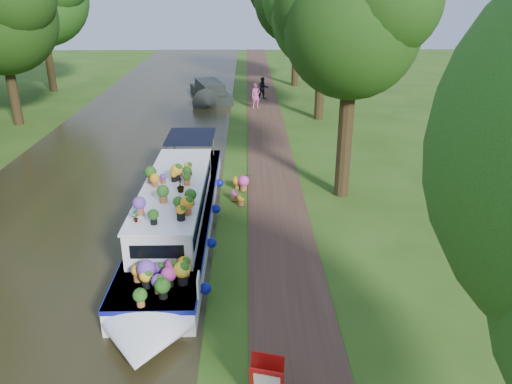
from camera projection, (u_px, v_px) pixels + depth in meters
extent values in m
plane|color=#294D13|center=(245.00, 230.00, 17.00)|extent=(100.00, 100.00, 0.00)
cube|color=black|center=(68.00, 231.00, 16.90)|extent=(10.00, 100.00, 0.02)
cube|color=#432B1F|center=(280.00, 229.00, 17.01)|extent=(2.20, 100.00, 0.03)
cube|color=white|center=(180.00, 215.00, 17.18)|extent=(2.20, 12.00, 0.75)
cube|color=#0F158E|center=(179.00, 206.00, 17.06)|extent=(2.24, 12.04, 0.12)
cube|color=white|center=(175.00, 200.00, 16.09)|extent=(1.80, 7.00, 1.05)
cube|color=white|center=(174.00, 184.00, 15.88)|extent=(1.90, 7.10, 0.06)
cube|color=black|center=(203.00, 198.00, 16.08)|extent=(0.03, 6.40, 0.38)
cube|color=black|center=(147.00, 198.00, 16.05)|extent=(0.03, 6.40, 0.38)
cube|color=black|center=(191.00, 137.00, 20.56)|extent=(1.90, 2.40, 0.10)
cube|color=white|center=(198.00, 285.00, 11.96)|extent=(0.04, 0.45, 0.55)
imported|color=#1E4D14|center=(135.00, 216.00, 13.21)|extent=(0.23, 0.21, 0.37)
imported|color=#1E4D14|center=(181.00, 186.00, 15.12)|extent=(0.28, 0.28, 0.40)
cylinder|color=black|center=(345.00, 139.00, 18.95)|extent=(0.56, 0.56, 4.55)
sphere|color=#15340D|center=(352.00, 31.00, 17.42)|extent=(4.80, 4.80, 4.80)
sphere|color=#15340D|center=(388.00, 2.00, 16.40)|extent=(3.60, 3.60, 3.60)
sphere|color=#15340D|center=(326.00, 8.00, 17.90)|extent=(3.84, 3.84, 3.84)
cylinder|color=black|center=(320.00, 88.00, 30.16)|extent=(0.56, 0.56, 3.85)
sphere|color=#1E4D14|center=(323.00, 17.00, 28.60)|extent=(6.00, 6.00, 6.00)
sphere|color=#1E4D14|center=(304.00, 0.00, 29.21)|extent=(4.80, 4.80, 4.80)
cylinder|color=black|center=(295.00, 59.00, 40.23)|extent=(0.56, 0.56, 4.20)
sphere|color=#15340D|center=(297.00, 1.00, 38.52)|extent=(6.60, 6.60, 6.60)
cylinder|color=black|center=(13.00, 92.00, 28.95)|extent=(0.56, 0.56, 3.85)
cylinder|color=black|center=(49.00, 62.00, 38.04)|extent=(0.56, 0.56, 4.38)
cube|color=black|center=(211.00, 94.00, 36.30)|extent=(3.51, 6.24, 0.60)
cube|color=black|center=(210.00, 86.00, 35.59)|extent=(2.42, 3.75, 0.69)
cube|color=#B5100C|center=(267.00, 378.00, 9.82)|extent=(0.71, 0.42, 1.06)
imported|color=#E55E8A|center=(256.00, 96.00, 33.10)|extent=(0.69, 0.54, 1.65)
imported|color=black|center=(263.00, 88.00, 35.80)|extent=(0.87, 0.74, 1.54)
imported|color=#33611D|center=(247.00, 178.00, 20.88)|extent=(0.51, 0.48, 0.45)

